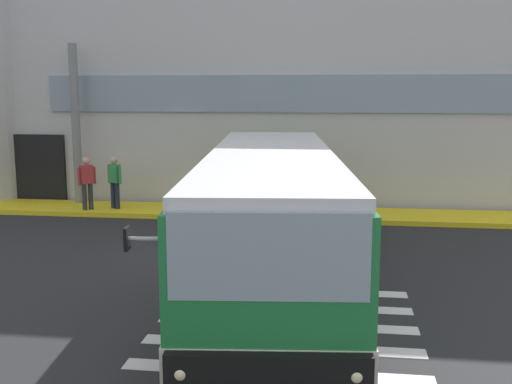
{
  "coord_description": "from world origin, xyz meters",
  "views": [
    {
      "loc": [
        2.79,
        -14.01,
        3.93
      ],
      "look_at": [
        0.88,
        0.34,
        1.5
      ],
      "focal_mm": 42.86,
      "sensor_mm": 36.0,
      "label": 1
    }
  ],
  "objects_px": {
    "entry_support_column": "(76,124)",
    "safety_bollard_yellow": "(289,209)",
    "bus_main_foreground": "(271,216)",
    "passenger_by_doorway": "(115,180)",
    "passenger_near_column": "(87,181)"
  },
  "relations": [
    {
      "from": "entry_support_column",
      "to": "bus_main_foreground",
      "type": "bearing_deg",
      "value": -44.11
    },
    {
      "from": "entry_support_column",
      "to": "safety_bollard_yellow",
      "type": "relative_size",
      "value": 5.86
    },
    {
      "from": "bus_main_foreground",
      "to": "passenger_by_doorway",
      "type": "xyz_separation_m",
      "value": [
        -5.72,
        6.23,
        -0.26
      ]
    },
    {
      "from": "entry_support_column",
      "to": "passenger_near_column",
      "type": "distance_m",
      "value": 2.23
    },
    {
      "from": "safety_bollard_yellow",
      "to": "passenger_by_doorway",
      "type": "bearing_deg",
      "value": 170.53
    },
    {
      "from": "bus_main_foreground",
      "to": "safety_bollard_yellow",
      "type": "bearing_deg",
      "value": 90.56
    },
    {
      "from": "passenger_near_column",
      "to": "safety_bollard_yellow",
      "type": "height_order",
      "value": "passenger_near_column"
    },
    {
      "from": "passenger_near_column",
      "to": "bus_main_foreground",
      "type": "bearing_deg",
      "value": -42.21
    },
    {
      "from": "safety_bollard_yellow",
      "to": "bus_main_foreground",
      "type": "bearing_deg",
      "value": -89.44
    },
    {
      "from": "passenger_near_column",
      "to": "passenger_by_doorway",
      "type": "xyz_separation_m",
      "value": [
        0.79,
        0.33,
        0.0
      ]
    },
    {
      "from": "entry_support_column",
      "to": "passenger_by_doorway",
      "type": "relative_size",
      "value": 3.15
    },
    {
      "from": "passenger_near_column",
      "to": "safety_bollard_yellow",
      "type": "xyz_separation_m",
      "value": [
        6.46,
        -0.62,
        -0.63
      ]
    },
    {
      "from": "entry_support_column",
      "to": "passenger_by_doorway",
      "type": "bearing_deg",
      "value": -28.26
    },
    {
      "from": "bus_main_foreground",
      "to": "passenger_near_column",
      "type": "xyz_separation_m",
      "value": [
        -6.51,
        5.9,
        -0.26
      ]
    },
    {
      "from": "bus_main_foreground",
      "to": "safety_bollard_yellow",
      "type": "xyz_separation_m",
      "value": [
        -0.05,
        5.29,
        -0.89
      ]
    }
  ]
}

